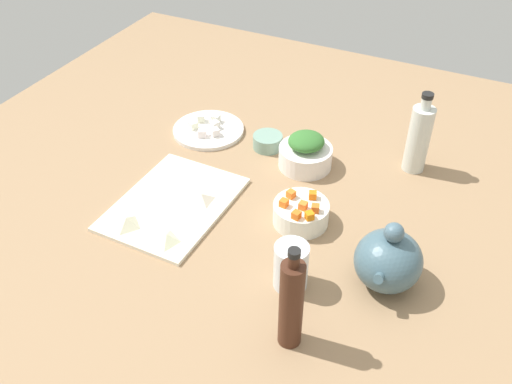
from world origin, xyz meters
TOP-DOWN VIEW (x-y plane):
  - tabletop at (0.00, 0.00)cm, footprint 190.00×190.00cm
  - cutting_board at (8.21, -18.88)cm, footprint 34.80×25.89cm
  - plate_tofu at (-24.92, -27.76)cm, footprint 20.81×20.81cm
  - bowl_greens at (-21.66, 4.21)cm, footprint 14.38×14.38cm
  - bowl_carrots at (0.41, 11.89)cm, footprint 13.34×13.34cm
  - bowl_small_side at (-25.20, -8.58)cm, footprint 8.37×8.37cm
  - teapot at (9.87, 35.39)cm, footprint 16.39×14.20cm
  - bottle_0 at (-33.46, 30.83)cm, footprint 5.96×5.96cm
  - bottle_1 at (32.62, 23.06)cm, footprint 4.56×4.56cm
  - drinking_glass_0 at (19.37, 17.53)cm, footprint 7.34×7.34cm
  - carrot_cube_0 at (-1.49, 8.54)cm, footprint 2.31×2.31cm
  - carrot_cube_1 at (1.20, 12.73)cm, footprint 1.84×1.84cm
  - carrot_cube_2 at (-3.39, 13.35)cm, footprint 2.34×2.34cm
  - carrot_cube_3 at (2.26, 8.34)cm, footprint 1.98×1.98cm
  - carrot_cube_4 at (4.94, 12.62)cm, footprint 2.12×2.12cm
  - carrot_cube_5 at (3.79, 15.38)cm, footprint 2.55×2.55cm
  - carrot_cube_6 at (0.84, 15.66)cm, footprint 2.22×2.22cm
  - chopped_greens_mound at (-21.66, 4.21)cm, footprint 13.57×13.53cm
  - tofu_cube_0 at (-29.12, -27.48)cm, footprint 2.32×2.32cm
  - tofu_cube_1 at (-22.91, -31.63)cm, footprint 2.94×2.94cm
  - tofu_cube_2 at (-25.92, -25.99)cm, footprint 2.90×2.90cm
  - tofu_cube_3 at (-20.33, -27.16)cm, footprint 2.91×2.91cm
  - tofu_cube_4 at (-22.48, -24.11)cm, footprint 3.08×3.08cm
  - tofu_cube_5 at (-27.29, -31.63)cm, footprint 3.05×3.05cm
  - dumpling_0 at (4.56, -12.78)cm, footprint 7.19×7.18cm
  - dumpling_1 at (20.58, -12.60)cm, footprint 6.62×6.28cm
  - dumpling_2 at (20.25, -23.95)cm, footprint 5.76×5.49cm

SIDE VIEW (x-z plane):
  - tabletop at x=0.00cm, z-range 0.00..3.00cm
  - cutting_board at x=8.21cm, z-range 3.00..4.00cm
  - plate_tofu at x=-24.92cm, z-range 3.00..4.20cm
  - bowl_small_side at x=-25.20cm, z-range 3.00..6.98cm
  - dumpling_1 at x=20.58cm, z-range 4.00..6.17cm
  - dumpling_0 at x=4.56cm, z-range 4.00..6.18cm
  - dumpling_2 at x=20.25cm, z-range 4.00..6.56cm
  - tofu_cube_0 at x=-29.12cm, z-range 4.20..6.40cm
  - tofu_cube_1 at x=-22.91cm, z-range 4.20..6.40cm
  - tofu_cube_2 at x=-25.92cm, z-range 4.20..6.40cm
  - tofu_cube_3 at x=-20.33cm, z-range 4.20..6.40cm
  - tofu_cube_4 at x=-22.48cm, z-range 4.20..6.40cm
  - tofu_cube_5 at x=-27.29cm, z-range 4.20..6.40cm
  - bowl_carrots at x=0.41cm, z-range 3.00..8.40cm
  - bowl_greens at x=-21.66cm, z-range 3.00..8.86cm
  - drinking_glass_0 at x=19.37cm, z-range 3.00..13.85cm
  - carrot_cube_0 at x=-1.49cm, z-range 8.40..10.20cm
  - carrot_cube_1 at x=1.20cm, z-range 8.40..10.20cm
  - carrot_cube_2 at x=-3.39cm, z-range 8.40..10.20cm
  - carrot_cube_3 at x=2.26cm, z-range 8.40..10.20cm
  - carrot_cube_4 at x=4.94cm, z-range 8.40..10.20cm
  - carrot_cube_5 at x=3.79cm, z-range 8.40..10.20cm
  - carrot_cube_6 at x=0.84cm, z-range 8.40..10.20cm
  - teapot at x=9.87cm, z-range 1.35..17.69cm
  - chopped_greens_mound at x=-21.66cm, z-range 8.86..13.05cm
  - bottle_0 at x=-33.46cm, z-range 1.39..24.12cm
  - bottle_1 at x=32.62cm, z-range 1.60..25.85cm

